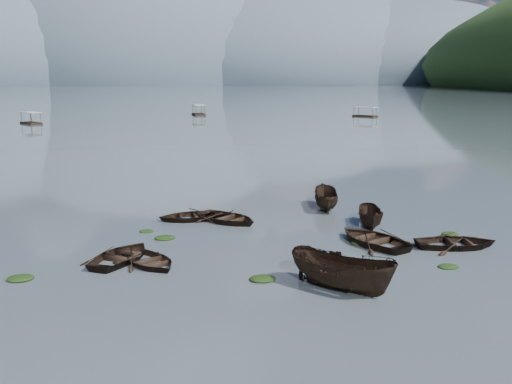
{
  "coord_description": "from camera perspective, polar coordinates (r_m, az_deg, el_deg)",
  "views": [
    {
      "loc": [
        -4.15,
        -22.25,
        8.93
      ],
      "look_at": [
        0.0,
        12.0,
        2.0
      ],
      "focal_mm": 40.0,
      "sensor_mm": 36.0,
      "label": 1
    }
  ],
  "objects": [
    {
      "name": "rowboat_5",
      "position": [
        35.67,
        11.39,
        -3.37
      ],
      "size": [
        2.17,
        3.97,
        1.45
      ],
      "primitive_type": "imported",
      "rotation": [
        0.0,
        0.0,
        -0.21
      ],
      "color": "black",
      "rests_on": "ground"
    },
    {
      "name": "weed_clump_3",
      "position": [
        31.8,
        10.33,
        -5.14
      ],
      "size": [
        1.01,
        0.86,
        0.23
      ],
      "primitive_type": "ellipsoid",
      "color": "black",
      "rests_on": "ground"
    },
    {
      "name": "weed_clump_4",
      "position": [
        29.05,
        18.68,
        -7.16
      ],
      "size": [
        1.0,
        0.79,
        0.21
      ],
      "primitive_type": "ellipsoid",
      "color": "black",
      "rests_on": "ground"
    },
    {
      "name": "pontoon_right",
      "position": [
        136.52,
        10.86,
        7.41
      ],
      "size": [
        5.5,
        5.87,
        2.18
      ],
      "primitive_type": null,
      "rotation": [
        0.0,
        0.0,
        0.71
      ],
      "color": "black",
      "rests_on": "ground"
    },
    {
      "name": "weed_clump_6",
      "position": [
        34.31,
        -10.9,
        -3.94
      ],
      "size": [
        0.87,
        0.72,
        0.18
      ],
      "primitive_type": "ellipsoid",
      "color": "black",
      "rests_on": "ground"
    },
    {
      "name": "weed_clump_7",
      "position": [
        34.99,
        18.84,
        -4.05
      ],
      "size": [
        0.98,
        0.79,
        0.21
      ],
      "primitive_type": "ellipsoid",
      "color": "black",
      "rests_on": "ground"
    },
    {
      "name": "rowboat_7",
      "position": [
        36.8,
        -6.48,
        -2.76
      ],
      "size": [
        4.65,
        3.67,
        0.87
      ],
      "primitive_type": "imported",
      "rotation": [
        0.0,
        0.0,
        4.89
      ],
      "color": "black",
      "rests_on": "ground"
    },
    {
      "name": "rowboat_3",
      "position": [
        31.96,
        11.62,
        -5.11
      ],
      "size": [
        5.09,
        5.72,
        0.98
      ],
      "primitive_type": "imported",
      "rotation": [
        0.0,
        0.0,
        3.59
      ],
      "color": "black",
      "rests_on": "ground"
    },
    {
      "name": "rowboat_6",
      "position": [
        36.05,
        -2.89,
        -3.0
      ],
      "size": [
        5.3,
        5.36,
        0.91
      ],
      "primitive_type": "imported",
      "rotation": [
        0.0,
        0.0,
        0.75
      ],
      "color": "black",
      "rests_on": "ground"
    },
    {
      "name": "rowboat_8",
      "position": [
        39.87,
        6.95,
        -1.67
      ],
      "size": [
        2.26,
        4.42,
        1.63
      ],
      "primitive_type": "imported",
      "rotation": [
        0.0,
        0.0,
        2.98
      ],
      "color": "black",
      "rests_on": "ground"
    },
    {
      "name": "rowboat_2",
      "position": [
        25.05,
        8.56,
        -9.66
      ],
      "size": [
        4.89,
        4.81,
        1.93
      ],
      "primitive_type": "imported",
      "rotation": [
        0.0,
        0.0,
        0.81
      ],
      "color": "black",
      "rests_on": "ground"
    },
    {
      "name": "pontoon_centre",
      "position": [
        140.49,
        -5.74,
        7.66
      ],
      "size": [
        3.38,
        6.63,
        2.44
      ],
      "primitive_type": null,
      "rotation": [
        0.0,
        0.0,
        0.12
      ],
      "color": "black",
      "rests_on": "ground"
    },
    {
      "name": "weed_clump_1",
      "position": [
        28.42,
        5.51,
        -7.01
      ],
      "size": [
        1.1,
        0.88,
        0.24
      ],
      "primitive_type": "ellipsoid",
      "color": "black",
      "rests_on": "ground"
    },
    {
      "name": "rowboat_1",
      "position": [
        29.35,
        -13.24,
        -6.67
      ],
      "size": [
        4.63,
        5.15,
        0.88
      ],
      "primitive_type": "imported",
      "rotation": [
        0.0,
        0.0,
        2.67
      ],
      "color": "black",
      "rests_on": "ground"
    },
    {
      "name": "haze_mtn_d",
      "position": [
        977.59,
        12.67,
        10.56
      ],
      "size": [
        520.0,
        520.0,
        220.0
      ],
      "primitive_type": "ellipsoid",
      "color": "#475666",
      "rests_on": "ground"
    },
    {
      "name": "haze_mtn_c",
      "position": [
        933.49,
        2.01,
        10.8
      ],
      "size": [
        520.0,
        520.0,
        260.0
      ],
      "primitive_type": "ellipsoid",
      "color": "#475666",
      "rests_on": "ground"
    },
    {
      "name": "rowboat_4",
      "position": [
        32.54,
        19.4,
        -5.23
      ],
      "size": [
        4.56,
        3.41,
        0.9
      ],
      "primitive_type": "imported",
      "rotation": [
        0.0,
        0.0,
        1.5
      ],
      "color": "black",
      "rests_on": "ground"
    },
    {
      "name": "ground_plane",
      "position": [
        24.33,
        3.46,
        -10.2
      ],
      "size": [
        2400.0,
        2400.0,
        0.0
      ],
      "primitive_type": "plane",
      "color": "#4A555C"
    },
    {
      "name": "haze_mtn_a",
      "position": [
        957.12,
        -22.78,
        9.95
      ],
      "size": [
        520.0,
        520.0,
        280.0
      ],
      "primitive_type": "ellipsoid",
      "color": "#475666",
      "rests_on": "ground"
    },
    {
      "name": "pontoon_left",
      "position": [
        121.25,
        -21.55,
        6.35
      ],
      "size": [
        5.32,
        6.21,
        2.24
      ],
      "primitive_type": null,
      "rotation": [
        0.0,
        0.0,
        0.6
      ],
      "color": "black",
      "rests_on": "ground"
    },
    {
      "name": "rowboat_0",
      "position": [
        28.42,
        -10.63,
        -7.16
      ],
      "size": [
        4.4,
        4.74,
        0.8
      ],
      "primitive_type": "imported",
      "rotation": [
        0.0,
        0.0,
        0.57
      ],
      "color": "black",
      "rests_on": "ground"
    },
    {
      "name": "weed_clump_2",
      "position": [
        25.91,
        0.66,
        -8.8
      ],
      "size": [
        1.2,
        0.96,
        0.26
      ],
      "primitive_type": "ellipsoid",
      "color": "black",
      "rests_on": "ground"
    },
    {
      "name": "weed_clump_5",
      "position": [
        32.67,
        -9.09,
        -4.65
      ],
      "size": [
        1.17,
        0.94,
        0.25
      ],
      "primitive_type": "ellipsoid",
      "color": "black",
      "rests_on": "ground"
    },
    {
      "name": "weed_clump_0",
      "position": [
        28.04,
        -22.5,
        -8.11
      ],
      "size": [
        1.2,
        0.98,
        0.26
      ],
      "primitive_type": "ellipsoid",
      "color": "black",
      "rests_on": "ground"
    },
    {
      "name": "haze_mtn_b",
      "position": [
        923.98,
        -10.56,
        10.61
      ],
      "size": [
        520.0,
        520.0,
        340.0
      ],
      "primitive_type": "ellipsoid",
      "color": "#475666",
      "rests_on": "ground"
    }
  ]
}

